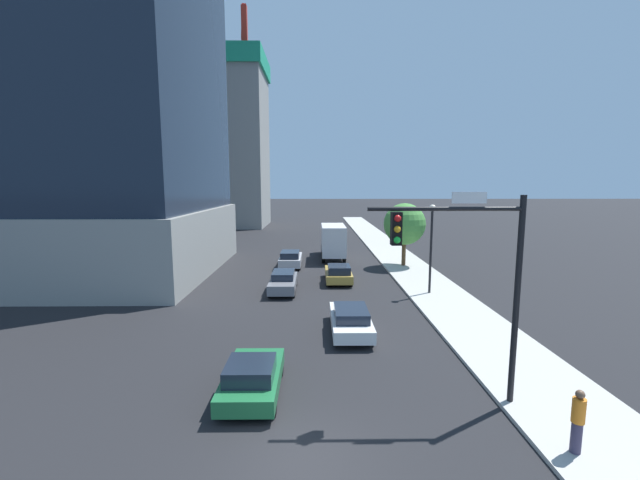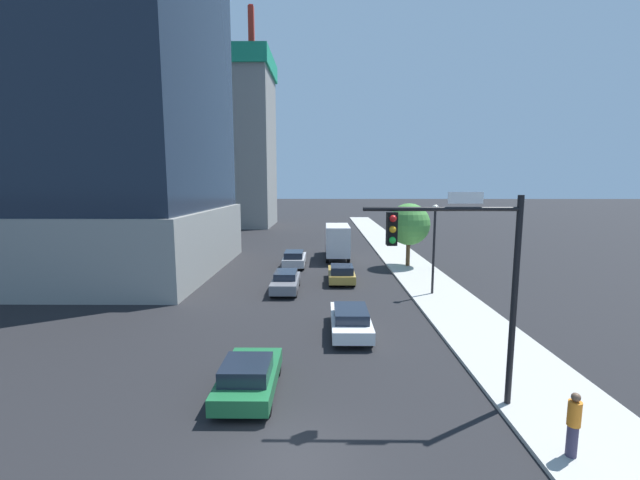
% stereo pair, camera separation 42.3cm
% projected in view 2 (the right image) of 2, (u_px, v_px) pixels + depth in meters
% --- Properties ---
extents(ground_plane, '(400.00, 400.00, 0.00)m').
position_uv_depth(ground_plane, '(293.00, 462.00, 10.80)').
color(ground_plane, black).
extents(sidewalk, '(4.15, 120.00, 0.15)m').
position_uv_depth(sidewalk, '(427.00, 282.00, 30.52)').
color(sidewalk, '#B2AFA8').
rests_on(sidewalk, ground).
extents(construction_building, '(13.20, 17.59, 36.04)m').
position_uv_depth(construction_building, '(237.00, 135.00, 71.15)').
color(construction_building, gray).
rests_on(construction_building, ground).
extents(traffic_light_pole, '(5.02, 0.48, 7.01)m').
position_uv_depth(traffic_light_pole, '(466.00, 263.00, 12.82)').
color(traffic_light_pole, black).
rests_on(traffic_light_pole, sidewalk).
extents(street_lamp, '(0.44, 0.44, 5.94)m').
position_uv_depth(street_lamp, '(434.00, 236.00, 26.51)').
color(street_lamp, black).
rests_on(street_lamp, sidewalk).
extents(street_tree, '(3.72, 3.72, 5.60)m').
position_uv_depth(street_tree, '(409.00, 224.00, 35.78)').
color(street_tree, brown).
rests_on(street_tree, sidewalk).
extents(car_gold, '(1.94, 4.34, 1.41)m').
position_uv_depth(car_gold, '(341.00, 273.00, 30.58)').
color(car_gold, '#AD8938').
rests_on(car_gold, ground).
extents(car_green, '(1.93, 4.08, 1.37)m').
position_uv_depth(car_green, '(249.00, 376.00, 14.20)').
color(car_green, '#1E6638').
rests_on(car_green, ground).
extents(car_gray, '(1.78, 4.49, 1.38)m').
position_uv_depth(car_gray, '(286.00, 281.00, 28.05)').
color(car_gray, slate).
rests_on(car_gray, ground).
extents(car_silver, '(1.91, 4.48, 1.51)m').
position_uv_depth(car_silver, '(294.00, 259.00, 36.34)').
color(car_silver, '#B7B7BC').
rests_on(car_silver, ground).
extents(car_white, '(1.91, 4.77, 1.35)m').
position_uv_depth(car_white, '(351.00, 320.00, 20.10)').
color(car_white, silver).
rests_on(car_white, ground).
extents(box_truck, '(2.27, 7.67, 3.45)m').
position_uv_depth(box_truck, '(337.00, 240.00, 40.23)').
color(box_truck, silver).
rests_on(box_truck, ground).
extents(pedestrian_orange_shirt, '(0.34, 0.34, 1.80)m').
position_uv_depth(pedestrian_orange_shirt, '(573.00, 424.00, 10.71)').
color(pedestrian_orange_shirt, '#38334C').
rests_on(pedestrian_orange_shirt, sidewalk).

